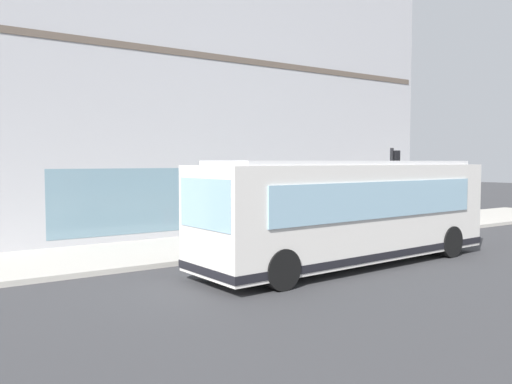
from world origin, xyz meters
name	(u,v)px	position (x,y,z in m)	size (l,w,h in m)	color
ground	(361,262)	(0.00, 0.00, 0.00)	(120.00, 120.00, 0.00)	#38383A
sidewalk_curb	(269,240)	(4.83, 0.00, 0.07)	(4.45, 40.00, 0.15)	#B2ADA3
building_corner	(186,90)	(11.79, 0.00, 6.53)	(9.52, 21.56, 13.08)	#A8A8AD
city_bus_nearside	(350,212)	(-0.02, 0.54, 1.55)	(3.06, 10.16, 3.07)	silver
traffic_light_near_corner	(394,174)	(2.99, -4.85, 2.55)	(0.32, 0.49, 3.44)	black
fire_hydrant	(265,237)	(3.15, 1.37, 0.51)	(0.35, 0.35, 0.74)	red
pedestrian_near_hydrant	(317,208)	(6.14, -3.52, 1.03)	(0.32, 0.32, 1.54)	#8C3F8C
pedestrian_near_building_entrance	(419,203)	(4.97, -8.98, 1.06)	(0.32, 0.32, 1.60)	black
newspaper_vending_box	(300,228)	(3.64, -0.58, 0.60)	(0.44, 0.42, 0.90)	#197233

